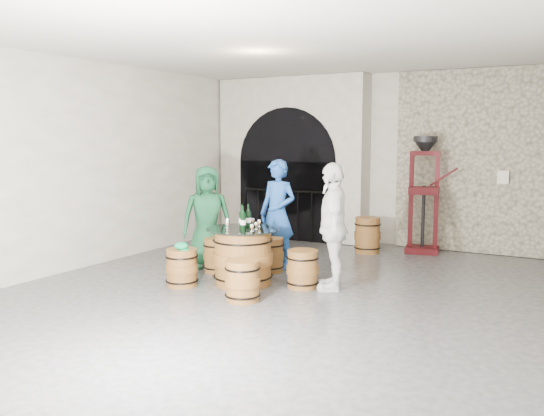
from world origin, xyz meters
The scene contains 29 objects.
ground centered at (0.00, 0.00, 0.00)m, with size 8.00×8.00×0.00m, color #313134.
wall_back centered at (0.00, 4.00, 1.60)m, with size 8.00×8.00×0.00m, color beige.
wall_front centered at (0.00, -4.00, 1.60)m, with size 8.00×8.00×0.00m, color beige.
wall_left centered at (-3.50, 0.00, 1.60)m, with size 8.00×8.00×0.00m, color beige.
ceiling centered at (0.00, 0.00, 3.20)m, with size 8.00×8.00×0.00m, color beige.
stone_facing_panel centered at (1.80, 3.94, 1.60)m, with size 3.20×0.12×3.18m, color tan.
arched_opening centered at (-1.90, 3.74, 1.58)m, with size 3.10×0.60×3.19m.
barrel_table centered at (-0.78, 0.09, 0.38)m, with size 1.01×1.01×0.78m.
barrel_stool_left centered at (-1.50, 0.53, 0.25)m, with size 0.45×0.45×0.51m.
barrel_stool_far centered at (-0.83, 0.93, 0.25)m, with size 0.45×0.45×0.51m.
barrel_stool_right centered at (0.02, 0.32, 0.25)m, with size 0.45×0.45×0.51m.
barrel_stool_near_right centered at (-0.34, -0.62, 0.25)m, with size 0.45×0.45×0.51m.
barrel_stool_near_left centered at (-1.45, -0.41, 0.25)m, with size 0.45×0.45×0.51m.
green_cap centered at (-1.45, -0.41, 0.55)m, with size 0.24×0.19×0.10m.
person_green centered at (-1.84, 0.73, 0.79)m, with size 0.77×0.50×1.58m, color #134629.
person_blue centered at (-0.85, 1.22, 0.84)m, with size 0.61×0.40×1.68m, color #1C489B.
person_white centered at (0.41, 0.42, 0.85)m, with size 0.99×0.41×1.69m, color white.
wine_bottle_left centered at (-0.82, 0.13, 0.91)m, with size 0.08×0.08×0.32m.
wine_bottle_center centered at (-0.72, 0.01, 0.91)m, with size 0.08×0.08×0.32m.
wine_bottle_right centered at (-0.77, 0.23, 0.91)m, with size 0.08×0.08×0.32m.
tasting_glass_a centered at (-1.00, 0.04, 0.82)m, with size 0.05×0.05×0.10m, color #AD6D21, non-canonical shape.
tasting_glass_b centered at (-0.59, 0.13, 0.82)m, with size 0.05×0.05×0.10m, color #AD6D21, non-canonical shape.
tasting_glass_c centered at (-0.82, 0.43, 0.82)m, with size 0.05×0.05×0.10m, color #AD6D21, non-canonical shape.
tasting_glass_d centered at (-0.67, 0.35, 0.82)m, with size 0.05×0.05×0.10m, color #AD6D21, non-canonical shape.
tasting_glass_e centered at (-0.55, -0.06, 0.82)m, with size 0.05×0.05×0.10m, color #AD6D21, non-canonical shape.
tasting_glass_f centered at (-1.15, 0.26, 0.82)m, with size 0.05×0.05×0.10m, color #AD6D21, non-canonical shape.
side_barrel centered at (-0.03, 3.01, 0.31)m, with size 0.47×0.47×0.63m.
corking_press centered at (0.82, 3.48, 1.19)m, with size 0.87×0.54×2.04m.
control_box centered at (2.05, 3.86, 1.35)m, with size 0.18×0.10×0.22m, color silver.
Camera 1 is at (3.36, -6.51, 2.01)m, focal length 38.00 mm.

